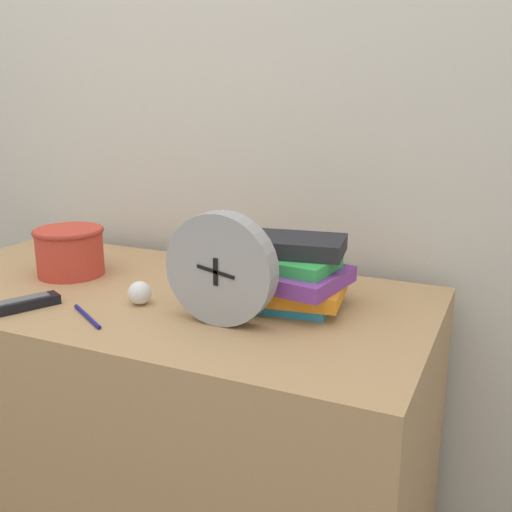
{
  "coord_description": "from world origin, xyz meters",
  "views": [
    {
      "loc": [
        0.72,
        -0.75,
        1.14
      ],
      "look_at": [
        0.26,
        0.28,
        0.82
      ],
      "focal_mm": 42.0,
      "sensor_mm": 36.0,
      "label": 1
    }
  ],
  "objects_px": {
    "book_stack": "(289,273)",
    "crumpled_paper_ball": "(140,293)",
    "basket": "(70,250)",
    "tv_remote": "(19,305)",
    "pen": "(87,316)",
    "desk_clock": "(221,269)"
  },
  "relations": [
    {
      "from": "tv_remote",
      "to": "desk_clock",
      "type": "bearing_deg",
      "value": 14.37
    },
    {
      "from": "desk_clock",
      "to": "pen",
      "type": "bearing_deg",
      "value": -161.15
    },
    {
      "from": "crumpled_paper_ball",
      "to": "book_stack",
      "type": "bearing_deg",
      "value": 23.07
    },
    {
      "from": "book_stack",
      "to": "tv_remote",
      "type": "height_order",
      "value": "book_stack"
    },
    {
      "from": "book_stack",
      "to": "pen",
      "type": "relative_size",
      "value": 2.09
    },
    {
      "from": "desk_clock",
      "to": "book_stack",
      "type": "bearing_deg",
      "value": 61.08
    },
    {
      "from": "book_stack",
      "to": "basket",
      "type": "bearing_deg",
      "value": -178.37
    },
    {
      "from": "book_stack",
      "to": "pen",
      "type": "distance_m",
      "value": 0.41
    },
    {
      "from": "book_stack",
      "to": "crumpled_paper_ball",
      "type": "height_order",
      "value": "book_stack"
    },
    {
      "from": "tv_remote",
      "to": "pen",
      "type": "bearing_deg",
      "value": 6.84
    },
    {
      "from": "crumpled_paper_ball",
      "to": "pen",
      "type": "xyz_separation_m",
      "value": [
        -0.05,
        -0.11,
        -0.02
      ]
    },
    {
      "from": "tv_remote",
      "to": "pen",
      "type": "distance_m",
      "value": 0.16
    },
    {
      "from": "desk_clock",
      "to": "book_stack",
      "type": "distance_m",
      "value": 0.17
    },
    {
      "from": "basket",
      "to": "pen",
      "type": "height_order",
      "value": "basket"
    },
    {
      "from": "tv_remote",
      "to": "crumpled_paper_ball",
      "type": "xyz_separation_m",
      "value": [
        0.21,
        0.13,
        0.01
      ]
    },
    {
      "from": "desk_clock",
      "to": "crumpled_paper_ball",
      "type": "distance_m",
      "value": 0.22
    },
    {
      "from": "basket",
      "to": "tv_remote",
      "type": "relative_size",
      "value": 1.03
    },
    {
      "from": "book_stack",
      "to": "crumpled_paper_ball",
      "type": "relative_size",
      "value": 5.2
    },
    {
      "from": "book_stack",
      "to": "crumpled_paper_ball",
      "type": "bearing_deg",
      "value": -156.93
    },
    {
      "from": "basket",
      "to": "tv_remote",
      "type": "distance_m",
      "value": 0.25
    },
    {
      "from": "basket",
      "to": "tv_remote",
      "type": "xyz_separation_m",
      "value": [
        0.07,
        -0.24,
        -0.05
      ]
    },
    {
      "from": "crumpled_paper_ball",
      "to": "tv_remote",
      "type": "bearing_deg",
      "value": -147.75
    }
  ]
}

